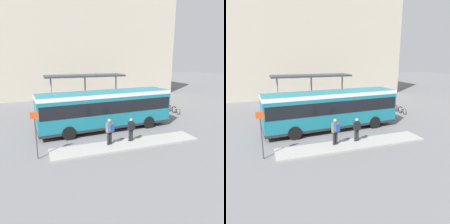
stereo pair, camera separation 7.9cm
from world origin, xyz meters
TOP-DOWN VIEW (x-y plane):
  - ground_plane at (0.00, 0.00)m, footprint 120.00×120.00m
  - curb_island at (0.26, -3.77)m, footprint 10.12×1.80m
  - city_bus at (0.01, 0.00)m, footprint 10.89×3.23m
  - pedestrian_waiting at (0.66, -3.45)m, footprint 0.41×0.43m
  - pedestrian_companion at (-0.91, -3.55)m, footprint 0.49×0.54m
  - bicycle_yellow at (8.53, 2.32)m, footprint 0.48×1.57m
  - bicycle_red at (8.45, 3.08)m, footprint 0.48×1.68m
  - bicycle_black at (8.58, 3.85)m, footprint 0.48×1.55m
  - bicycle_green at (8.67, 4.61)m, footprint 0.48×1.56m
  - station_shelter at (-0.03, 6.95)m, footprint 8.43×2.70m
  - potted_planter_near_shelter at (3.33, 4.56)m, footprint 0.89×0.89m
  - platform_sign at (-5.45, -3.87)m, footprint 0.44×0.08m
  - station_building at (3.04, 20.55)m, footprint 26.69×11.86m

SIDE VIEW (x-z plane):
  - ground_plane at x=0.00m, z-range 0.00..0.00m
  - curb_island at x=0.26m, z-range 0.00..0.12m
  - bicycle_green at x=8.67m, z-range 0.00..0.68m
  - bicycle_black at x=8.58m, z-range 0.00..0.68m
  - bicycle_yellow at x=8.53m, z-range 0.00..0.68m
  - bicycle_red at x=8.45m, z-range 0.00..0.73m
  - potted_planter_near_shelter at x=3.33m, z-range 0.03..1.38m
  - pedestrian_waiting at x=0.66m, z-range 0.24..1.85m
  - pedestrian_companion at x=-0.91m, z-range 0.25..2.01m
  - platform_sign at x=-5.45m, z-range 0.16..2.96m
  - city_bus at x=0.01m, z-range 0.26..3.35m
  - station_shelter at x=-0.03m, z-range 1.74..5.67m
  - station_building at x=3.04m, z-range 0.00..14.44m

